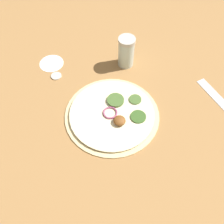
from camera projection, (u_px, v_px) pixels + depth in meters
The scene contains 5 objects.
ground_plane at pixel (112, 115), 0.80m from camera, with size 3.00×3.00×0.00m, color #9E703F.
pizza at pixel (113, 114), 0.79m from camera, with size 0.29×0.29×0.03m.
spice_jar at pixel (126, 52), 0.87m from camera, with size 0.06×0.06×0.11m.
loose_cap at pixel (56, 76), 0.88m from camera, with size 0.04×0.04×0.01m.
flour_patch at pixel (52, 63), 0.92m from camera, with size 0.08×0.08×0.00m.
Camera 1 is at (-0.44, 0.02, 0.66)m, focal length 42.00 mm.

